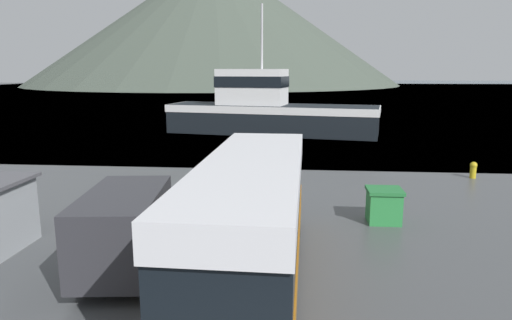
% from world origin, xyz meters
% --- Properties ---
extents(water_surface, '(240.00, 240.00, 0.00)m').
position_xyz_m(water_surface, '(0.00, 143.04, 0.00)').
color(water_surface, '#475B6B').
rests_on(water_surface, ground).
extents(hill_backdrop, '(145.11, 145.11, 50.00)m').
position_xyz_m(hill_backdrop, '(-33.65, 184.20, 25.00)').
color(hill_backdrop, '#424C42').
rests_on(hill_backdrop, ground).
extents(tour_bus, '(2.80, 10.48, 3.44)m').
position_xyz_m(tour_bus, '(-1.55, 8.48, 1.93)').
color(tour_bus, '#B26614').
rests_on(tour_bus, ground).
extents(delivery_van, '(2.75, 6.29, 2.40)m').
position_xyz_m(delivery_van, '(-5.31, 9.26, 1.27)').
color(delivery_van, '#2D2D33').
rests_on(delivery_van, ground).
extents(fishing_boat, '(19.88, 8.48, 11.59)m').
position_xyz_m(fishing_boat, '(-3.03, 38.80, 2.16)').
color(fishing_boat, black).
rests_on(fishing_boat, water_surface).
extents(storage_bin, '(1.33, 1.25, 1.33)m').
position_xyz_m(storage_bin, '(3.03, 13.91, 0.68)').
color(storage_bin, '#287F3D').
rests_on(storage_bin, ground).
extents(mooring_bollard, '(0.37, 0.37, 0.90)m').
position_xyz_m(mooring_bollard, '(9.25, 21.80, 0.49)').
color(mooring_bollard, '#B29919').
rests_on(mooring_bollard, ground).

